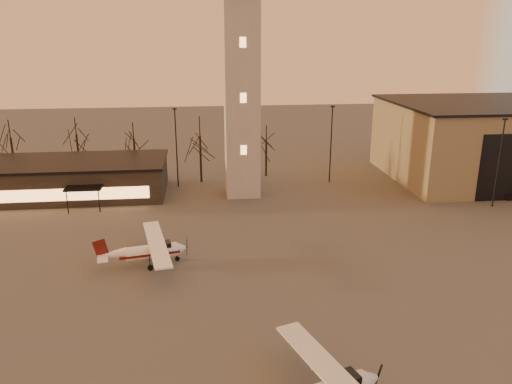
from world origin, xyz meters
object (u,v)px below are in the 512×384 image
(control_tower, at_px, (241,57))
(cessna_rear, at_px, (153,254))
(terminal, at_px, (61,178))
(hangar, at_px, (503,140))

(control_tower, distance_m, cessna_rear, 25.99)
(cessna_rear, bearing_deg, terminal, 110.87)
(hangar, bearing_deg, terminal, -178.03)
(hangar, relative_size, cessna_rear, 2.97)
(control_tower, xyz_separation_m, cessna_rear, (-9.32, -18.78, -15.36))
(control_tower, height_order, cessna_rear, control_tower)
(terminal, distance_m, cessna_rear, 24.35)
(control_tower, xyz_separation_m, hangar, (36.00, 3.98, -11.17))
(terminal, bearing_deg, control_tower, -5.15)
(hangar, height_order, cessna_rear, hangar)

